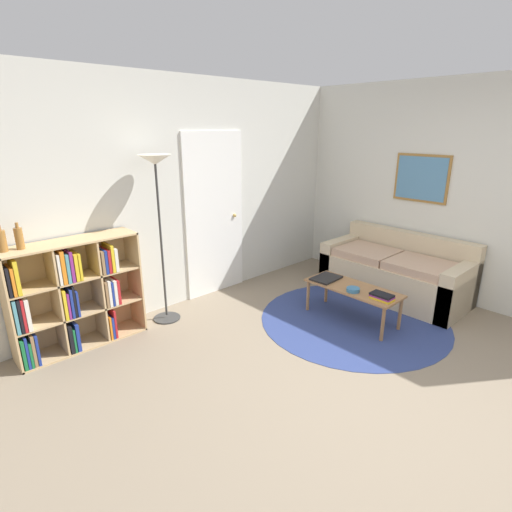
{
  "coord_description": "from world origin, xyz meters",
  "views": [
    {
      "loc": [
        -2.58,
        -1.25,
        2.07
      ],
      "look_at": [
        -0.06,
        1.47,
        0.85
      ],
      "focal_mm": 28.0,
      "sensor_mm": 36.0,
      "label": 1
    }
  ],
  "objects_px": {
    "bowl": "(353,290)",
    "bottle_middle": "(19,238)",
    "bookshelf": "(72,295)",
    "laptop": "(326,278)",
    "couch": "(397,273)",
    "coffee_table": "(353,291)",
    "floor_lamp": "(157,183)",
    "bottle_left": "(2,241)"
  },
  "relations": [
    {
      "from": "bowl",
      "to": "bottle_left",
      "type": "height_order",
      "value": "bottle_left"
    },
    {
      "from": "floor_lamp",
      "to": "bowl",
      "type": "distance_m",
      "value": 2.32
    },
    {
      "from": "coffee_table",
      "to": "bottle_middle",
      "type": "height_order",
      "value": "bottle_middle"
    },
    {
      "from": "laptop",
      "to": "floor_lamp",
      "type": "bearing_deg",
      "value": 144.28
    },
    {
      "from": "coffee_table",
      "to": "bowl",
      "type": "relative_size",
      "value": 7.5
    },
    {
      "from": "floor_lamp",
      "to": "coffee_table",
      "type": "bearing_deg",
      "value": -43.26
    },
    {
      "from": "laptop",
      "to": "bottle_middle",
      "type": "height_order",
      "value": "bottle_middle"
    },
    {
      "from": "bookshelf",
      "to": "bottle_left",
      "type": "xyz_separation_m",
      "value": [
        -0.47,
        0.02,
        0.63
      ]
    },
    {
      "from": "bookshelf",
      "to": "bottle_middle",
      "type": "relative_size",
      "value": 5.18
    },
    {
      "from": "couch",
      "to": "bottle_left",
      "type": "height_order",
      "value": "bottle_left"
    },
    {
      "from": "bottle_left",
      "to": "bowl",
      "type": "bearing_deg",
      "value": -29.7
    },
    {
      "from": "coffee_table",
      "to": "bowl",
      "type": "bearing_deg",
      "value": -146.69
    },
    {
      "from": "laptop",
      "to": "bottle_left",
      "type": "distance_m",
      "value": 3.2
    },
    {
      "from": "floor_lamp",
      "to": "laptop",
      "type": "bearing_deg",
      "value": -35.72
    },
    {
      "from": "couch",
      "to": "bowl",
      "type": "relative_size",
      "value": 12.45
    },
    {
      "from": "bottle_left",
      "to": "bottle_middle",
      "type": "height_order",
      "value": "bottle_middle"
    },
    {
      "from": "coffee_table",
      "to": "floor_lamp",
      "type": "bearing_deg",
      "value": 136.74
    },
    {
      "from": "couch",
      "to": "coffee_table",
      "type": "xyz_separation_m",
      "value": [
        -1.01,
        -0.03,
        0.06
      ]
    },
    {
      "from": "floor_lamp",
      "to": "couch",
      "type": "bearing_deg",
      "value": -28.89
    },
    {
      "from": "bowl",
      "to": "bottle_left",
      "type": "distance_m",
      "value": 3.3
    },
    {
      "from": "floor_lamp",
      "to": "couch",
      "type": "distance_m",
      "value": 3.12
    },
    {
      "from": "floor_lamp",
      "to": "bowl",
      "type": "xyz_separation_m",
      "value": [
        1.39,
        -1.48,
        -1.1
      ]
    },
    {
      "from": "coffee_table",
      "to": "couch",
      "type": "bearing_deg",
      "value": 1.54
    },
    {
      "from": "bowl",
      "to": "bottle_middle",
      "type": "distance_m",
      "value": 3.19
    },
    {
      "from": "bookshelf",
      "to": "laptop",
      "type": "height_order",
      "value": "bookshelf"
    },
    {
      "from": "bookshelf",
      "to": "laptop",
      "type": "distance_m",
      "value": 2.68
    },
    {
      "from": "couch",
      "to": "coffee_table",
      "type": "distance_m",
      "value": 1.01
    },
    {
      "from": "bowl",
      "to": "bottle_middle",
      "type": "xyz_separation_m",
      "value": [
        -2.67,
        1.58,
        0.75
      ]
    },
    {
      "from": "couch",
      "to": "floor_lamp",
      "type": "bearing_deg",
      "value": 151.11
    },
    {
      "from": "floor_lamp",
      "to": "couch",
      "type": "relative_size",
      "value": 1.03
    },
    {
      "from": "bookshelf",
      "to": "bowl",
      "type": "xyz_separation_m",
      "value": [
        2.33,
        -1.57,
        -0.12
      ]
    },
    {
      "from": "coffee_table",
      "to": "bookshelf",
      "type": "bearing_deg",
      "value": 148.31
    },
    {
      "from": "bottle_middle",
      "to": "bowl",
      "type": "bearing_deg",
      "value": -30.6
    },
    {
      "from": "bowl",
      "to": "bookshelf",
      "type": "bearing_deg",
      "value": 145.91
    },
    {
      "from": "bookshelf",
      "to": "floor_lamp",
      "type": "xyz_separation_m",
      "value": [
        0.93,
        -0.09,
        0.98
      ]
    },
    {
      "from": "bowl",
      "to": "bottle_middle",
      "type": "height_order",
      "value": "bottle_middle"
    },
    {
      "from": "floor_lamp",
      "to": "laptop",
      "type": "relative_size",
      "value": 5.09
    },
    {
      "from": "floor_lamp",
      "to": "coffee_table",
      "type": "relative_size",
      "value": 1.72
    },
    {
      "from": "bottle_left",
      "to": "laptop",
      "type": "bearing_deg",
      "value": -22.16
    },
    {
      "from": "couch",
      "to": "laptop",
      "type": "relative_size",
      "value": 4.92
    },
    {
      "from": "couch",
      "to": "laptop",
      "type": "height_order",
      "value": "couch"
    },
    {
      "from": "bowl",
      "to": "bottle_left",
      "type": "xyz_separation_m",
      "value": [
        -2.8,
        1.59,
        0.75
      ]
    }
  ]
}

